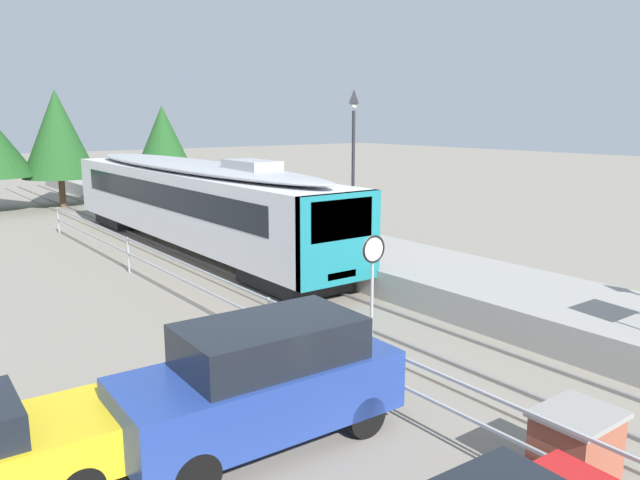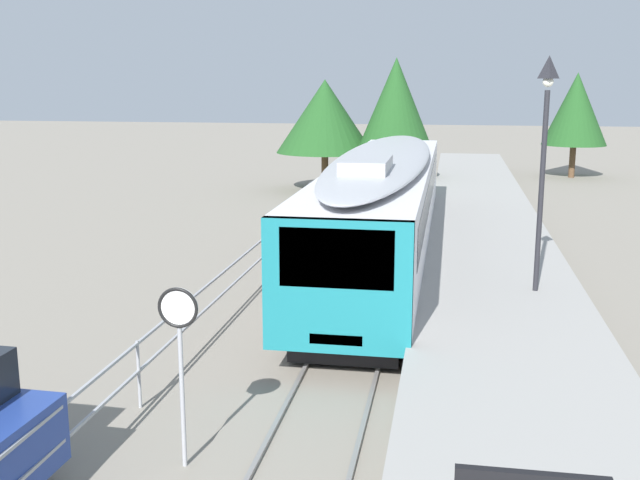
% 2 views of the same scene
% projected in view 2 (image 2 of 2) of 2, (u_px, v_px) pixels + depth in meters
% --- Properties ---
extents(ground_plane, '(160.00, 160.00, 0.00)m').
position_uv_depth(ground_plane, '(281.00, 271.00, 22.96)').
color(ground_plane, gray).
extents(track_rails, '(3.20, 60.00, 0.14)m').
position_uv_depth(track_rails, '(379.00, 274.00, 22.45)').
color(track_rails, gray).
rests_on(track_rails, ground).
extents(commuter_train, '(2.82, 19.05, 3.74)m').
position_uv_depth(commuter_train, '(383.00, 200.00, 22.83)').
color(commuter_train, silver).
rests_on(commuter_train, track_rails).
extents(station_platform, '(3.90, 60.00, 0.90)m').
position_uv_depth(station_platform, '(491.00, 265.00, 21.81)').
color(station_platform, '#999691').
rests_on(station_platform, ground).
extents(platform_lamp_mid_platform, '(0.34, 0.34, 5.35)m').
position_uv_depth(platform_lamp_mid_platform, '(545.00, 130.00, 16.78)').
color(platform_lamp_mid_platform, '#232328').
rests_on(platform_lamp_mid_platform, station_platform).
extents(speed_limit_sign, '(0.61, 0.10, 2.81)m').
position_uv_depth(speed_limit_sign, '(179.00, 332.00, 10.89)').
color(speed_limit_sign, '#9EA0A5').
rests_on(speed_limit_sign, ground).
extents(carpark_fence, '(0.06, 36.06, 1.25)m').
position_uv_depth(carpark_fence, '(138.00, 359.00, 13.18)').
color(carpark_fence, '#9EA0A5').
rests_on(carpark_fence, ground).
extents(tree_behind_carpark, '(4.25, 4.25, 6.86)m').
position_uv_depth(tree_behind_carpark, '(396.00, 109.00, 37.80)').
color(tree_behind_carpark, brown).
rests_on(tree_behind_carpark, ground).
extents(tree_behind_station_far, '(5.10, 5.10, 5.79)m').
position_uv_depth(tree_behind_station_far, '(325.00, 116.00, 39.08)').
color(tree_behind_station_far, brown).
rests_on(tree_behind_station_far, ground).
extents(tree_distant_left, '(3.78, 3.78, 6.20)m').
position_uv_depth(tree_distant_left, '(576.00, 109.00, 44.40)').
color(tree_distant_left, brown).
rests_on(tree_distant_left, ground).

